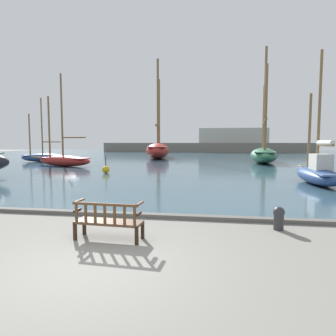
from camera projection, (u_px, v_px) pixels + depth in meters
ground_plane at (88, 269)px, 5.49m from camera, size 160.00×160.00×0.00m
harbor_water at (201, 156)px, 48.78m from camera, size 100.00×80.00×0.08m
quay_edge_kerb at (140, 215)px, 9.27m from camera, size 40.00×0.30×0.12m
park_bench at (108, 220)px, 7.07m from camera, size 1.63×0.62×0.92m
sailboat_centre_channel at (64, 159)px, 27.83m from camera, size 7.00×3.09×8.47m
sailboat_nearest_port at (318, 172)px, 15.93m from camera, size 1.64×5.94×7.04m
sailboat_nearest_starboard at (158, 149)px, 41.95m from camera, size 4.63×12.86×13.69m
sailboat_outer_starboard at (264, 153)px, 32.60m from camera, size 3.90×9.87×12.42m
sailboat_mid_starboard at (44, 157)px, 33.73m from camera, size 5.49×1.72×7.14m
mooring_bollard at (279, 217)px, 7.89m from camera, size 0.30×0.30×0.62m
channel_buoy at (106, 169)px, 21.46m from camera, size 0.54×0.54×1.24m
far_breakwater at (213, 144)px, 65.88m from camera, size 46.17×2.40×5.37m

